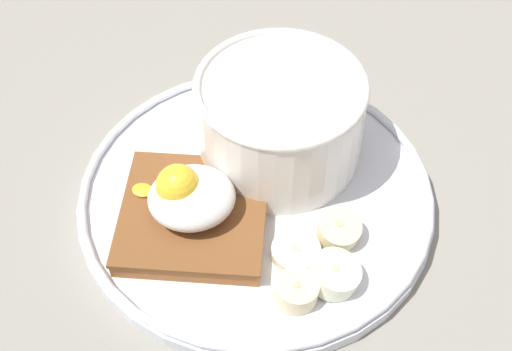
{
  "coord_description": "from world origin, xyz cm",
  "views": [
    {
      "loc": [
        -3.84,
        -31.11,
        42.34
      ],
      "look_at": [
        0.0,
        0.0,
        5.0
      ],
      "focal_mm": 50.0,
      "sensor_mm": 36.0,
      "label": 1
    }
  ],
  "objects_px": {
    "toast_slice": "(194,215)",
    "poached_egg": "(188,195)",
    "oatmeal_bowl": "(280,120)",
    "banana_slice_right": "(339,230)",
    "banana_slice_back": "(334,274)",
    "banana_slice_front": "(296,291)",
    "banana_slice_left": "(296,252)"
  },
  "relations": [
    {
      "from": "banana_slice_front",
      "to": "banana_slice_right",
      "type": "height_order",
      "value": "banana_slice_right"
    },
    {
      "from": "banana_slice_front",
      "to": "banana_slice_back",
      "type": "xyz_separation_m",
      "value": [
        0.03,
        0.01,
        0.0
      ]
    },
    {
      "from": "toast_slice",
      "to": "poached_egg",
      "type": "relative_size",
      "value": 1.61
    },
    {
      "from": "banana_slice_front",
      "to": "banana_slice_right",
      "type": "bearing_deg",
      "value": 49.92
    },
    {
      "from": "poached_egg",
      "to": "banana_slice_right",
      "type": "distance_m",
      "value": 0.1
    },
    {
      "from": "oatmeal_bowl",
      "to": "banana_slice_left",
      "type": "bearing_deg",
      "value": -91.19
    },
    {
      "from": "toast_slice",
      "to": "poached_egg",
      "type": "distance_m",
      "value": 0.02
    },
    {
      "from": "banana_slice_right",
      "to": "banana_slice_back",
      "type": "bearing_deg",
      "value": -106.15
    },
    {
      "from": "oatmeal_bowl",
      "to": "banana_slice_left",
      "type": "distance_m",
      "value": 0.1
    },
    {
      "from": "banana_slice_back",
      "to": "banana_slice_right",
      "type": "relative_size",
      "value": 1.11
    },
    {
      "from": "toast_slice",
      "to": "banana_slice_front",
      "type": "height_order",
      "value": "same"
    },
    {
      "from": "oatmeal_bowl",
      "to": "banana_slice_left",
      "type": "xyz_separation_m",
      "value": [
        -0.0,
        -0.09,
        -0.03
      ]
    },
    {
      "from": "banana_slice_right",
      "to": "banana_slice_left",
      "type": "bearing_deg",
      "value": -159.15
    },
    {
      "from": "oatmeal_bowl",
      "to": "toast_slice",
      "type": "bearing_deg",
      "value": -139.76
    },
    {
      "from": "banana_slice_right",
      "to": "banana_slice_front",
      "type": "bearing_deg",
      "value": -130.08
    },
    {
      "from": "oatmeal_bowl",
      "to": "toast_slice",
      "type": "xyz_separation_m",
      "value": [
        -0.07,
        -0.06,
        -0.03
      ]
    },
    {
      "from": "banana_slice_front",
      "to": "banana_slice_right",
      "type": "distance_m",
      "value": 0.06
    },
    {
      "from": "oatmeal_bowl",
      "to": "banana_slice_front",
      "type": "height_order",
      "value": "oatmeal_bowl"
    },
    {
      "from": "banana_slice_front",
      "to": "banana_slice_left",
      "type": "height_order",
      "value": "banana_slice_front"
    },
    {
      "from": "banana_slice_front",
      "to": "banana_slice_back",
      "type": "relative_size",
      "value": 0.75
    },
    {
      "from": "banana_slice_left",
      "to": "banana_slice_right",
      "type": "distance_m",
      "value": 0.03
    },
    {
      "from": "banana_slice_back",
      "to": "banana_slice_right",
      "type": "xyz_separation_m",
      "value": [
        0.01,
        0.03,
        -0.0
      ]
    },
    {
      "from": "banana_slice_front",
      "to": "banana_slice_back",
      "type": "bearing_deg",
      "value": 17.82
    },
    {
      "from": "toast_slice",
      "to": "oatmeal_bowl",
      "type": "bearing_deg",
      "value": 40.24
    },
    {
      "from": "banana_slice_back",
      "to": "banana_slice_front",
      "type": "bearing_deg",
      "value": -162.18
    },
    {
      "from": "toast_slice",
      "to": "banana_slice_front",
      "type": "bearing_deg",
      "value": -48.02
    },
    {
      "from": "banana_slice_back",
      "to": "oatmeal_bowl",
      "type": "bearing_deg",
      "value": 99.45
    },
    {
      "from": "banana_slice_left",
      "to": "banana_slice_right",
      "type": "height_order",
      "value": "banana_slice_right"
    },
    {
      "from": "toast_slice",
      "to": "poached_egg",
      "type": "bearing_deg",
      "value": 154.31
    },
    {
      "from": "banana_slice_left",
      "to": "banana_slice_back",
      "type": "height_order",
      "value": "banana_slice_back"
    },
    {
      "from": "toast_slice",
      "to": "banana_slice_left",
      "type": "height_order",
      "value": "toast_slice"
    },
    {
      "from": "oatmeal_bowl",
      "to": "banana_slice_back",
      "type": "xyz_separation_m",
      "value": [
        0.02,
        -0.11,
        -0.03
      ]
    }
  ]
}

